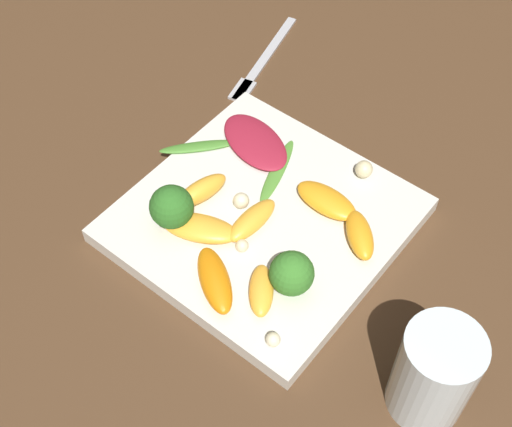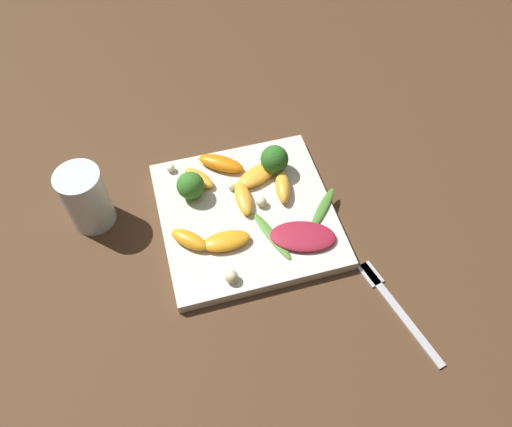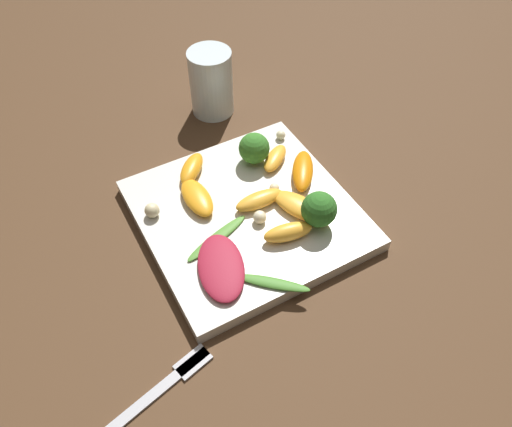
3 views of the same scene
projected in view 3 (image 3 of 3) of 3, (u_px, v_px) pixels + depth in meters
name	position (u px, v px, depth m)	size (l,w,h in m)	color
ground_plane	(247.00, 219.00, 0.65)	(2.40, 2.40, 0.00)	#4C331E
plate	(247.00, 215.00, 0.64)	(0.26, 0.26, 0.02)	silver
drinking_glass	(211.00, 83.00, 0.75)	(0.07, 0.07, 0.10)	silver
fork	(156.00, 392.00, 0.50)	(0.06, 0.17, 0.01)	#B2B2B7
radicchio_leaf_0	(221.00, 267.00, 0.57)	(0.11, 0.08, 0.01)	maroon
orange_segment_0	(275.00, 158.00, 0.68)	(0.05, 0.06, 0.02)	#FCAD33
orange_segment_1	(303.00, 171.00, 0.66)	(0.08, 0.07, 0.02)	orange
orange_segment_2	(300.00, 207.00, 0.62)	(0.08, 0.06, 0.02)	#FCAD33
orange_segment_3	(259.00, 199.00, 0.63)	(0.03, 0.07, 0.02)	#FCAD33
orange_segment_4	(192.00, 169.00, 0.67)	(0.06, 0.06, 0.02)	orange
orange_segment_5	(288.00, 232.00, 0.60)	(0.03, 0.06, 0.02)	#FCAD33
orange_segment_6	(197.00, 197.00, 0.63)	(0.07, 0.03, 0.02)	orange
broccoli_floret_0	(254.00, 149.00, 0.67)	(0.04, 0.04, 0.04)	#7A9E51
broccoli_floret_1	(319.00, 210.00, 0.60)	(0.04, 0.04, 0.05)	#7A9E51
arugula_sprig_0	(217.00, 238.00, 0.60)	(0.04, 0.09, 0.00)	#518E33
arugula_sprig_1	(273.00, 283.00, 0.56)	(0.07, 0.07, 0.01)	#47842D
macadamia_nut_0	(274.00, 188.00, 0.65)	(0.01, 0.01, 0.01)	beige
macadamia_nut_1	(260.00, 217.00, 0.61)	(0.02, 0.02, 0.02)	beige
macadamia_nut_2	(152.00, 210.00, 0.62)	(0.02, 0.02, 0.02)	beige
macadamia_nut_3	(281.00, 135.00, 0.72)	(0.01, 0.01, 0.01)	beige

